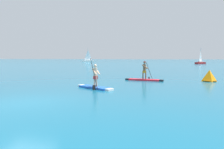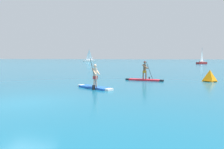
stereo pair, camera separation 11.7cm
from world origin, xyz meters
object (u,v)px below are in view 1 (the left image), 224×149
at_px(paddleboarder_far_right, 144,77).
at_px(race_marker_buoy, 209,76).
at_px(paddleboarder_mid_center, 95,84).
at_px(sailboat_left_horizon, 88,60).
at_px(sailboat_right_horizon, 200,62).

height_order(paddleboarder_far_right, race_marker_buoy, paddleboarder_far_right).
bearing_deg(paddleboarder_mid_center, paddleboarder_far_right, 92.19).
xyz_separation_m(sailboat_left_horizon, sailboat_right_horizon, (47.25, -25.13, -0.07)).
height_order(race_marker_buoy, sailboat_right_horizon, sailboat_right_horizon).
bearing_deg(sailboat_right_horizon, race_marker_buoy, -146.58).
bearing_deg(sailboat_left_horizon, paddleboarder_mid_center, -99.00).
xyz_separation_m(paddleboarder_far_right, race_marker_buoy, (5.62, 0.66, 0.11)).
distance_m(paddleboarder_far_right, sailboat_left_horizon, 83.95).
height_order(paddleboarder_mid_center, race_marker_buoy, paddleboarder_mid_center).
relative_size(paddleboarder_mid_center, sailboat_right_horizon, 0.57).
height_order(sailboat_left_horizon, sailboat_right_horizon, sailboat_left_horizon).
height_order(paddleboarder_mid_center, sailboat_left_horizon, sailboat_left_horizon).
bearing_deg(sailboat_left_horizon, paddleboarder_far_right, -95.82).
bearing_deg(paddleboarder_mid_center, race_marker_buoy, 65.93).
height_order(paddleboarder_far_right, sailboat_right_horizon, sailboat_right_horizon).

